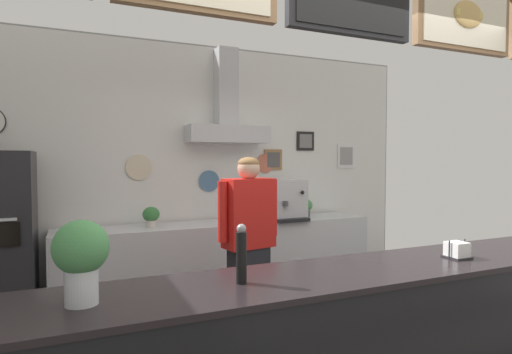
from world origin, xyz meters
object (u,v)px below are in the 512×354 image
potted_rosemary (151,216)px  napkin_holder (457,251)px  espresso_machine (282,199)px  basil_vase (81,257)px  pepper_grinder (241,254)px  potted_basil (306,207)px  shop_worker (249,245)px

potted_rosemary → napkin_holder: size_ratio=1.59×
espresso_machine → basil_vase: (-2.29, -2.65, 0.09)m
pepper_grinder → potted_basil: bearing=54.2°
potted_basil → pepper_grinder: (-1.93, -2.68, 0.14)m
potted_rosemary → potted_basil: bearing=0.7°
potted_rosemary → potted_basil: (1.90, 0.02, 0.00)m
potted_basil → basil_vase: basil_vase is taller
potted_rosemary → basil_vase: (-0.73, -2.66, 0.20)m
napkin_holder → basil_vase: (-2.09, 0.03, 0.15)m
potted_rosemary → basil_vase: size_ratio=0.62×
basil_vase → pepper_grinder: bearing=0.7°
shop_worker → basil_vase: 2.00m
potted_basil → pepper_grinder: 3.30m
espresso_machine → potted_rosemary: espresso_machine is taller
napkin_holder → pepper_grinder: pepper_grinder is taller
shop_worker → pepper_grinder: (-0.64, -1.43, 0.28)m
espresso_machine → potted_rosemary: 1.56m
potted_basil → basil_vase: (-2.64, -2.69, 0.20)m
basil_vase → potted_basil: bearing=45.5°
potted_basil → pepper_grinder: bearing=-125.8°
espresso_machine → potted_basil: size_ratio=2.52×
espresso_machine → potted_basil: 0.36m
espresso_machine → basil_vase: espresso_machine is taller
shop_worker → pepper_grinder: 1.59m
potted_basil → napkin_holder: bearing=-101.3°
potted_rosemary → pepper_grinder: bearing=-90.6°
espresso_machine → napkin_holder: (-0.20, -2.68, -0.06)m
pepper_grinder → napkin_holder: bearing=-1.6°
basil_vase → napkin_holder: bearing=-0.8°
shop_worker → napkin_holder: size_ratio=11.87×
napkin_holder → basil_vase: bearing=179.2°
shop_worker → pepper_grinder: size_ratio=5.65×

